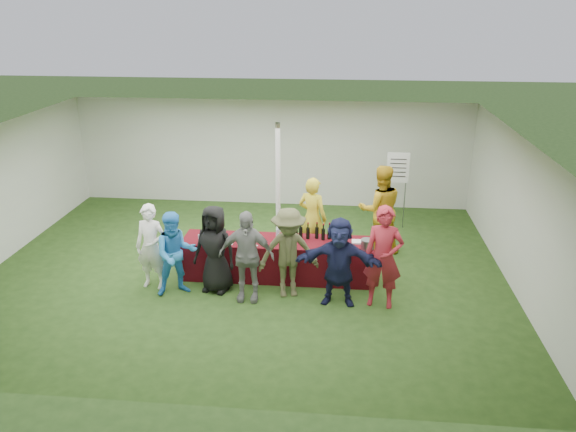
# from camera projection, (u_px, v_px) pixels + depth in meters

# --- Properties ---
(ground) EXTENTS (60.00, 60.00, 0.00)m
(ground) POSITION_uv_depth(u_px,v_px,m) (246.00, 270.00, 11.06)
(ground) COLOR #284719
(ground) RESTS_ON ground
(tent) EXTENTS (10.00, 10.00, 10.00)m
(tent) POSITION_uv_depth(u_px,v_px,m) (278.00, 187.00, 11.65)
(tent) COLOR white
(tent) RESTS_ON ground
(serving_table) EXTENTS (3.60, 0.80, 0.75)m
(serving_table) POSITION_uv_depth(u_px,v_px,m) (278.00, 258.00, 10.69)
(serving_table) COLOR #5B0A12
(serving_table) RESTS_ON ground
(wine_bottles) EXTENTS (0.83, 0.13, 0.32)m
(wine_bottles) POSITION_uv_depth(u_px,v_px,m) (316.00, 233.00, 10.59)
(wine_bottles) COLOR black
(wine_bottles) RESTS_ON serving_table
(wine_glasses) EXTENTS (2.76, 0.11, 0.16)m
(wine_glasses) POSITION_uv_depth(u_px,v_px,m) (251.00, 240.00, 10.31)
(wine_glasses) COLOR silver
(wine_glasses) RESTS_ON serving_table
(water_bottle) EXTENTS (0.07, 0.07, 0.23)m
(water_bottle) POSITION_uv_depth(u_px,v_px,m) (278.00, 234.00, 10.59)
(water_bottle) COLOR silver
(water_bottle) RESTS_ON serving_table
(bar_towel) EXTENTS (0.25, 0.18, 0.03)m
(bar_towel) POSITION_uv_depth(u_px,v_px,m) (359.00, 242.00, 10.46)
(bar_towel) COLOR white
(bar_towel) RESTS_ON serving_table
(dump_bucket) EXTENTS (0.24, 0.24, 0.18)m
(dump_bucket) POSITION_uv_depth(u_px,v_px,m) (367.00, 244.00, 10.16)
(dump_bucket) COLOR slate
(dump_bucket) RESTS_ON serving_table
(wine_list_sign) EXTENTS (0.50, 0.03, 1.80)m
(wine_list_sign) POSITION_uv_depth(u_px,v_px,m) (398.00, 173.00, 12.73)
(wine_list_sign) COLOR slate
(wine_list_sign) RESTS_ON ground
(staff_pourer) EXTENTS (0.74, 0.63, 1.71)m
(staff_pourer) POSITION_uv_depth(u_px,v_px,m) (312.00, 218.00, 11.37)
(staff_pourer) COLOR gold
(staff_pourer) RESTS_ON ground
(staff_back) EXTENTS (1.02, 0.86, 1.88)m
(staff_back) POSITION_uv_depth(u_px,v_px,m) (380.00, 209.00, 11.59)
(staff_back) COLOR gold
(staff_back) RESTS_ON ground
(customer_0) EXTENTS (0.62, 0.44, 1.60)m
(customer_0) POSITION_uv_depth(u_px,v_px,m) (151.00, 247.00, 10.16)
(customer_0) COLOR white
(customer_0) RESTS_ON ground
(customer_1) EXTENTS (0.93, 0.84, 1.55)m
(customer_1) POSITION_uv_depth(u_px,v_px,m) (176.00, 254.00, 9.93)
(customer_1) COLOR #2E8ADE
(customer_1) RESTS_ON ground
(customer_2) EXTENTS (0.89, 0.69, 1.62)m
(customer_2) POSITION_uv_depth(u_px,v_px,m) (215.00, 249.00, 10.04)
(customer_2) COLOR black
(customer_2) RESTS_ON ground
(customer_3) EXTENTS (0.97, 0.41, 1.66)m
(customer_3) POSITION_uv_depth(u_px,v_px,m) (246.00, 256.00, 9.71)
(customer_3) COLOR gray
(customer_3) RESTS_ON ground
(customer_4) EXTENTS (1.19, 0.86, 1.66)m
(customer_4) POSITION_uv_depth(u_px,v_px,m) (288.00, 253.00, 9.84)
(customer_4) COLOR #4B4C2D
(customer_4) RESTS_ON ground
(customer_5) EXTENTS (1.49, 0.54, 1.58)m
(customer_5) POSITION_uv_depth(u_px,v_px,m) (339.00, 262.00, 9.59)
(customer_5) COLOR #181B3F
(customer_5) RESTS_ON ground
(customer_6) EXTENTS (0.72, 0.53, 1.81)m
(customer_6) POSITION_uv_depth(u_px,v_px,m) (383.00, 257.00, 9.48)
(customer_6) COLOR maroon
(customer_6) RESTS_ON ground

